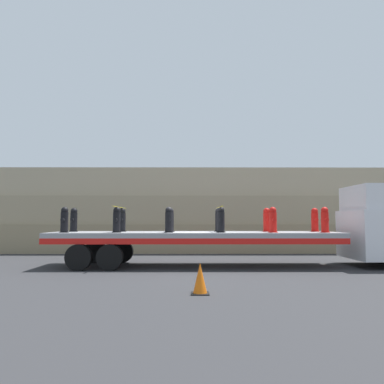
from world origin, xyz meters
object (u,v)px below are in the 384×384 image
Objects in this scene: fire_hydrant_black_near_1 at (117,220)px; fire_hydrant_black_near_3 at (221,220)px; fire_hydrant_black_far_3 at (219,220)px; traffic_cone at (200,279)px; fire_hydrant_black_near_0 at (64,220)px; fire_hydrant_red_near_5 at (325,220)px; fire_hydrant_black_far_1 at (122,220)px; fire_hydrant_red_near_4 at (273,220)px; fire_hydrant_black_far_0 at (74,220)px; fire_hydrant_black_far_2 at (170,220)px; fire_hydrant_red_far_4 at (267,220)px; fire_hydrant_black_near_2 at (169,220)px; fire_hydrant_red_far_5 at (315,220)px; flatbed_trailer at (180,238)px.

fire_hydrant_black_near_1 is 3.71m from fire_hydrant_black_near_3.
fire_hydrant_black_far_3 is 5.90m from traffic_cone.
fire_hydrant_red_near_5 is (9.28, 0.00, 0.00)m from fire_hydrant_black_near_0.
fire_hydrant_black_far_1 is 5.67m from fire_hydrant_red_near_4.
fire_hydrant_black_near_0 is 1.00× the size of fire_hydrant_black_far_1.
traffic_cone is (4.70, -5.67, -1.35)m from fire_hydrant_black_far_0.
fire_hydrant_black_far_2 is 1.00× the size of fire_hydrant_red_near_5.
fire_hydrant_black_far_1 is 1.00× the size of fire_hydrant_black_near_3.
fire_hydrant_red_far_4 is (1.86, 1.08, 0.00)m from fire_hydrant_black_near_3.
fire_hydrant_black_far_0 is at bearing 180.00° from fire_hydrant_red_far_4.
fire_hydrant_black_far_0 and fire_hydrant_black_near_1 have the same top height.
fire_hydrant_black_near_3 is 2.15m from fire_hydrant_red_far_4.
fire_hydrant_black_far_1 is at bearing 0.00° from fire_hydrant_black_far_0.
fire_hydrant_black_near_2 is at bearing -16.15° from fire_hydrant_black_far_0.
fire_hydrant_black_near_0 is 1.00× the size of fire_hydrant_red_far_5.
fire_hydrant_black_near_2 and fire_hydrant_red_near_4 have the same top height.
flatbed_trailer is 11.51× the size of fire_hydrant_black_near_1.
fire_hydrant_black_far_3 is 1.86m from fire_hydrant_red_far_4.
fire_hydrant_red_near_5 is (5.20, -0.54, 0.66)m from flatbed_trailer.
fire_hydrant_black_far_2 is 1.00× the size of fire_hydrant_red_far_4.
fire_hydrant_black_far_0 is 1.00× the size of fire_hydrant_red_far_4.
fire_hydrant_black_near_2 is 3.71m from fire_hydrant_red_near_4.
flatbed_trailer is 1.71m from fire_hydrant_black_near_3.
fire_hydrant_black_far_1 is at bearing 116.61° from traffic_cone.
fire_hydrant_black_near_0 is 1.86m from fire_hydrant_black_near_1.
fire_hydrant_red_far_5 is (3.71, 0.00, 0.00)m from fire_hydrant_black_far_3.
fire_hydrant_black_far_2 is at bearing 124.79° from flatbed_trailer.
fire_hydrant_black_far_3 reaches higher than flatbed_trailer.
flatbed_trailer is 11.51× the size of fire_hydrant_red_far_4.
flatbed_trailer is 4.17m from fire_hydrant_black_far_0.
fire_hydrant_red_far_4 is 1.28× the size of traffic_cone.
fire_hydrant_black_near_0 is at bearing -171.76° from fire_hydrant_red_far_4.
fire_hydrant_black_near_2 is 1.00× the size of fire_hydrant_red_far_4.
fire_hydrant_black_far_0 is at bearing 180.00° from fire_hydrant_black_far_1.
fire_hydrant_black_far_3 is at bearing 0.00° from fire_hydrant_black_far_0.
flatbed_trailer is at bearing 174.09° from fire_hydrant_red_near_5.
traffic_cone is (0.99, -4.60, -1.35)m from fire_hydrant_black_near_2.
fire_hydrant_black_near_0 is 7.50m from fire_hydrant_red_far_4.
fire_hydrant_red_near_4 is 1.00× the size of fire_hydrant_red_near_5.
fire_hydrant_red_far_4 is at bearing 180.00° from fire_hydrant_red_far_5.
fire_hydrant_black_far_3 and fire_hydrant_red_far_4 have the same top height.
fire_hydrant_red_near_4 is 1.08m from fire_hydrant_red_far_4.
traffic_cone is at bearing -58.28° from fire_hydrant_black_near_1.
fire_hydrant_red_near_5 is at bearing 0.00° from fire_hydrant_black_near_0.
fire_hydrant_black_near_1 is (1.86, -1.08, 0.00)m from fire_hydrant_black_far_0.
fire_hydrant_black_near_0 and fire_hydrant_black_near_3 have the same top height.
fire_hydrant_red_far_5 is (5.57, 1.08, 0.00)m from fire_hydrant_black_near_2.
fire_hydrant_black_near_0 is at bearing -173.39° from fire_hydrant_red_far_5.
fire_hydrant_black_near_2 is 5.57m from fire_hydrant_red_near_5.
fire_hydrant_black_far_3 is at bearing 163.85° from fire_hydrant_red_near_5.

